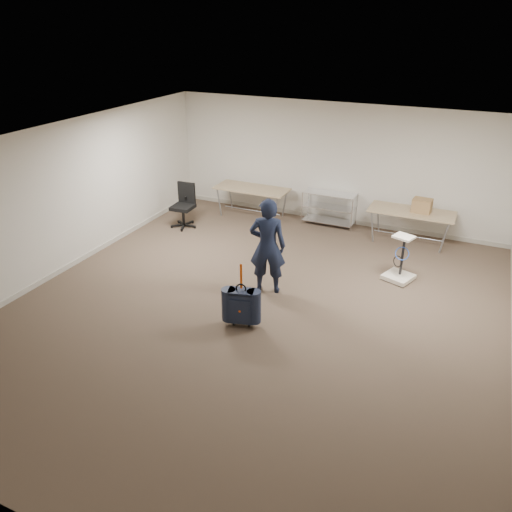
% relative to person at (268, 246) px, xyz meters
% --- Properties ---
extents(ground, '(9.00, 9.00, 0.00)m').
position_rel_person_xyz_m(ground, '(0.07, -0.70, -0.88)').
color(ground, '#493A2C').
rests_on(ground, ground).
extents(room_shell, '(8.00, 9.00, 9.00)m').
position_rel_person_xyz_m(room_shell, '(0.07, 0.69, -0.83)').
color(room_shell, silver).
rests_on(room_shell, ground).
extents(folding_table_left, '(1.80, 0.75, 0.73)m').
position_rel_person_xyz_m(folding_table_left, '(-1.83, 3.25, -0.20)').
color(folding_table_left, '#987C5D').
rests_on(folding_table_left, ground).
extents(folding_table_right, '(1.80, 0.75, 0.73)m').
position_rel_person_xyz_m(folding_table_right, '(1.97, 3.25, -0.20)').
color(folding_table_right, '#987C5D').
rests_on(folding_table_right, ground).
extents(wire_shelf, '(1.22, 0.47, 0.80)m').
position_rel_person_xyz_m(wire_shelf, '(0.07, 3.50, -0.44)').
color(wire_shelf, silver).
rests_on(wire_shelf, ground).
extents(person, '(0.74, 0.59, 1.76)m').
position_rel_person_xyz_m(person, '(0.00, 0.00, 0.00)').
color(person, black).
rests_on(person, ground).
extents(suitcase, '(0.45, 0.33, 1.11)m').
position_rel_person_xyz_m(suitcase, '(0.09, -1.24, -0.51)').
color(suitcase, black).
rests_on(suitcase, ground).
extents(office_chair, '(0.62, 0.62, 1.02)m').
position_rel_person_xyz_m(office_chair, '(-3.00, 2.00, -0.57)').
color(office_chair, black).
rests_on(office_chair, ground).
extents(equipment_cart, '(0.63, 0.63, 0.90)m').
position_rel_person_xyz_m(equipment_cart, '(2.10, 1.40, -0.65)').
color(equipment_cart, beige).
rests_on(equipment_cart, ground).
extents(cardboard_box, '(0.41, 0.33, 0.29)m').
position_rel_person_xyz_m(cardboard_box, '(2.16, 3.28, -0.01)').
color(cardboard_box, olive).
rests_on(cardboard_box, folding_table_right).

